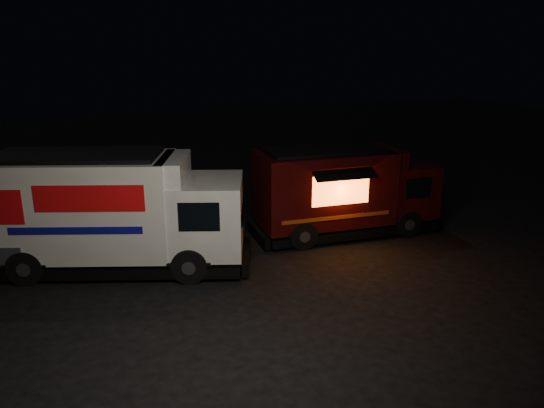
{
  "coord_description": "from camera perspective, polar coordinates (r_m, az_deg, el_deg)",
  "views": [
    {
      "loc": [
        -4.82,
        -12.04,
        6.25
      ],
      "look_at": [
        0.64,
        2.0,
        1.69
      ],
      "focal_mm": 35.0,
      "sensor_mm": 36.0,
      "label": 1
    }
  ],
  "objects": [
    {
      "name": "red_truck",
      "position": [
        18.12,
        7.96,
        1.46
      ],
      "size": [
        6.55,
        2.74,
        2.99
      ],
      "primitive_type": null,
      "rotation": [
        0.0,
        0.0,
        -0.06
      ],
      "color": "#330909",
      "rests_on": "ground"
    },
    {
      "name": "ground",
      "position": [
        14.4,
        0.51,
        -8.89
      ],
      "size": [
        80.0,
        80.0,
        0.0
      ],
      "primitive_type": "plane",
      "color": "black",
      "rests_on": "ground"
    },
    {
      "name": "white_truck",
      "position": [
        15.65,
        -16.3,
        -0.79
      ],
      "size": [
        7.88,
        4.92,
        3.38
      ],
      "primitive_type": null,
      "rotation": [
        0.0,
        0.0,
        -0.34
      ],
      "color": "white",
      "rests_on": "ground"
    }
  ]
}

